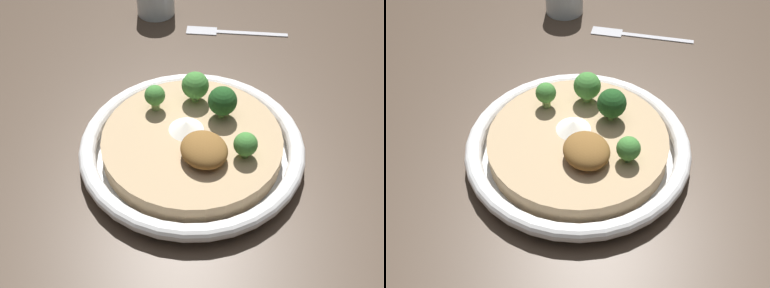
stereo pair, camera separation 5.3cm
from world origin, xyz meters
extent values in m
plane|color=#47382B|center=(0.00, 0.00, 0.00)|extent=(6.00, 6.00, 0.00)
cylinder|color=white|center=(0.00, 0.00, 0.00)|extent=(0.29, 0.29, 0.01)
torus|color=white|center=(0.00, 0.00, 0.02)|extent=(0.31, 0.31, 0.02)
cylinder|color=tan|center=(0.00, 0.00, 0.02)|extent=(0.25, 0.25, 0.03)
cone|color=white|center=(0.02, 0.00, 0.05)|extent=(0.05, 0.05, 0.01)
ellipsoid|color=brown|center=(-0.04, 0.01, 0.05)|extent=(0.07, 0.06, 0.03)
cylinder|color=#84A856|center=(0.08, 0.02, 0.05)|extent=(0.02, 0.02, 0.02)
sphere|color=#428438|center=(0.08, 0.02, 0.06)|extent=(0.03, 0.03, 0.03)
cylinder|color=#759E4C|center=(0.06, -0.04, 0.05)|extent=(0.01, 0.01, 0.02)
sphere|color=#428438|center=(0.06, -0.04, 0.07)|extent=(0.04, 0.04, 0.04)
cylinder|color=#668E47|center=(-0.07, -0.04, 0.05)|extent=(0.01, 0.01, 0.02)
sphere|color=#428438|center=(-0.07, -0.04, 0.06)|extent=(0.03, 0.03, 0.03)
cylinder|color=#668E47|center=(0.01, -0.06, 0.05)|extent=(0.01, 0.01, 0.02)
sphere|color=#1E4C1E|center=(0.01, -0.06, 0.07)|extent=(0.04, 0.04, 0.04)
cube|color=#B7B7BC|center=(0.22, -0.25, 0.00)|extent=(0.09, 0.11, 0.00)
cube|color=#B7B7BC|center=(0.27, -0.18, 0.00)|extent=(0.05, 0.06, 0.00)
camera|label=1|loc=(-0.40, 0.23, 0.50)|focal=45.00mm
camera|label=2|loc=(-0.43, 0.18, 0.50)|focal=45.00mm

